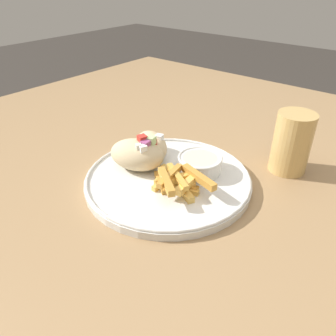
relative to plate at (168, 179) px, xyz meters
The scene contains 7 objects.
table 0.08m from the plate, 109.45° to the left, with size 1.41×1.41×0.71m.
plate is the anchor object (origin of this frame).
pita_sandwich_near 0.08m from the plate, behind, with size 0.13×0.10×0.07m.
pita_sandwich_far 0.09m from the plate, 154.65° to the left, with size 0.12×0.11×0.06m.
fries_pile 0.04m from the plate, 22.84° to the right, with size 0.13×0.12×0.04m.
sauce_ramekin 0.07m from the plate, 58.56° to the left, with size 0.09×0.09×0.03m.
water_glass 0.25m from the plate, 51.24° to the left, with size 0.07×0.07×0.12m.
Camera 1 is at (0.33, -0.42, 1.07)m, focal length 35.00 mm.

